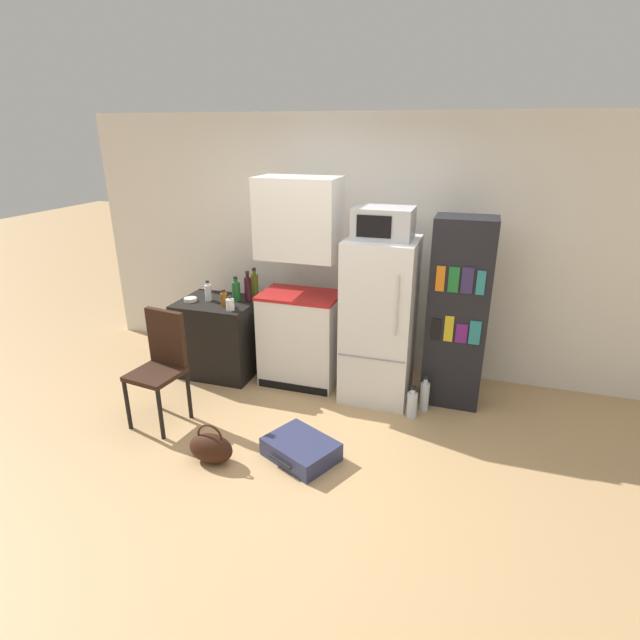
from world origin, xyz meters
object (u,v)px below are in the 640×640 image
(bottle_wine_dark, at_px, (248,289))
(bottle_amber_beer, at_px, (224,299))
(microwave, at_px, (384,223))
(bottle_green_tall, at_px, (236,291))
(bottle_milk_white, at_px, (230,304))
(handbag, at_px, (211,448))
(bowl, at_px, (190,300))
(chair, at_px, (162,358))
(water_bottle_middle, at_px, (424,396))
(refrigerator, at_px, (379,321))
(side_table, at_px, (220,337))
(kitchen_hutch, at_px, (300,293))
(bookshelf, at_px, (457,314))
(water_bottle_front, at_px, (412,404))
(suitcase_large_flat, at_px, (301,449))
(bottle_clear_short, at_px, (208,292))
(bottle_olive_oil, at_px, (255,285))

(bottle_wine_dark, bearing_deg, bottle_amber_beer, -130.22)
(microwave, bearing_deg, bottle_green_tall, 177.47)
(bottle_milk_white, distance_m, handbag, 1.49)
(bowl, relative_size, chair, 0.13)
(water_bottle_middle, bearing_deg, bottle_amber_beer, 178.93)
(refrigerator, height_order, chair, refrigerator)
(side_table, distance_m, kitchen_hutch, 1.05)
(bookshelf, relative_size, handbag, 4.86)
(chair, bearing_deg, water_bottle_front, 25.74)
(bottle_amber_beer, bearing_deg, refrigerator, 4.31)
(microwave, height_order, handbag, microwave)
(bottle_amber_beer, height_order, water_bottle_middle, bottle_amber_beer)
(kitchen_hutch, distance_m, microwave, 1.08)
(side_table, height_order, bottle_wine_dark, bottle_wine_dark)
(suitcase_large_flat, bearing_deg, refrigerator, 99.34)
(microwave, distance_m, bottle_clear_short, 1.94)
(bottle_milk_white, distance_m, bottle_amber_beer, 0.15)
(suitcase_large_flat, bearing_deg, bottle_wine_dark, 154.78)
(microwave, distance_m, bookshelf, 1.07)
(bottle_green_tall, height_order, water_bottle_front, bottle_green_tall)
(bottle_clear_short, height_order, bowl, bottle_clear_short)
(bookshelf, bearing_deg, side_table, -176.88)
(bottle_amber_beer, bearing_deg, kitchen_hutch, 12.73)
(bottle_clear_short, xyz_separation_m, bowl, (-0.17, -0.08, -0.07))
(refrigerator, distance_m, bottle_milk_white, 1.44)
(refrigerator, height_order, microwave, microwave)
(kitchen_hutch, distance_m, water_bottle_front, 1.49)
(bottle_olive_oil, relative_size, bowl, 2.42)
(side_table, relative_size, bottle_clear_short, 3.79)
(bookshelf, height_order, suitcase_large_flat, bookshelf)
(refrigerator, bearing_deg, side_table, -179.59)
(microwave, relative_size, chair, 0.51)
(bottle_clear_short, xyz_separation_m, suitcase_large_flat, (1.42, -1.17, -0.80))
(bowl, xyz_separation_m, suitcase_large_flat, (1.58, -1.09, -0.73))
(bottle_clear_short, bearing_deg, bottle_wine_dark, 14.54)
(side_table, bearing_deg, bottle_wine_dark, 17.20)
(kitchen_hutch, relative_size, bookshelf, 1.17)
(side_table, height_order, bookshelf, bookshelf)
(bottle_amber_beer, distance_m, chair, 0.94)
(bottle_amber_beer, relative_size, handbag, 0.46)
(bowl, bearing_deg, bottle_wine_dark, 17.79)
(bottle_green_tall, bearing_deg, water_bottle_middle, -6.31)
(bottle_green_tall, height_order, bowl, bottle_green_tall)
(refrigerator, xyz_separation_m, bottle_wine_dark, (-1.37, 0.08, 0.16))
(suitcase_large_flat, bearing_deg, bookshelf, 77.28)
(bottle_milk_white, distance_m, chair, 0.87)
(handbag, bearing_deg, bottle_amber_beer, 112.08)
(bottle_amber_beer, relative_size, water_bottle_front, 0.54)
(water_bottle_front, bearing_deg, handbag, -140.96)
(bottle_wine_dark, bearing_deg, handbag, -76.44)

